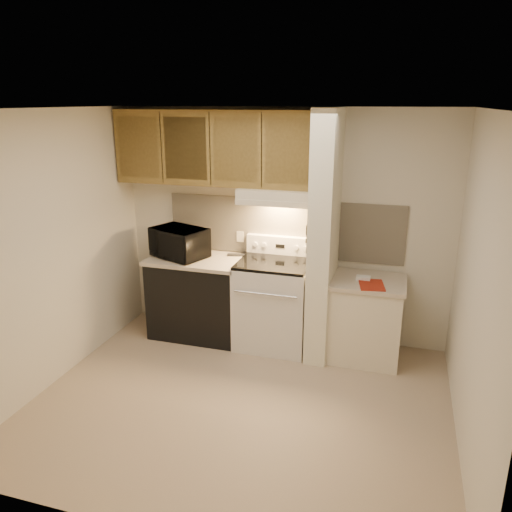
% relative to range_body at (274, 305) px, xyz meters
% --- Properties ---
extents(floor, '(3.60, 3.60, 0.00)m').
position_rel_range_body_xyz_m(floor, '(0.00, -1.16, -0.46)').
color(floor, tan).
rests_on(floor, ground).
extents(ceiling, '(3.60, 3.60, 0.00)m').
position_rel_range_body_xyz_m(ceiling, '(0.00, -1.16, 2.04)').
color(ceiling, white).
rests_on(ceiling, wall_back).
extents(wall_back, '(3.60, 2.50, 0.02)m').
position_rel_range_body_xyz_m(wall_back, '(0.00, 0.34, 0.79)').
color(wall_back, beige).
rests_on(wall_back, floor).
extents(wall_left, '(0.02, 3.00, 2.50)m').
position_rel_range_body_xyz_m(wall_left, '(-1.80, -1.16, 0.79)').
color(wall_left, beige).
rests_on(wall_left, floor).
extents(wall_right, '(0.02, 3.00, 2.50)m').
position_rel_range_body_xyz_m(wall_right, '(1.80, -1.16, 0.79)').
color(wall_right, beige).
rests_on(wall_right, floor).
extents(backsplash, '(2.60, 0.02, 0.63)m').
position_rel_range_body_xyz_m(backsplash, '(0.00, 0.33, 0.78)').
color(backsplash, beige).
rests_on(backsplash, wall_back).
extents(range_body, '(0.76, 0.65, 0.92)m').
position_rel_range_body_xyz_m(range_body, '(0.00, 0.00, 0.00)').
color(range_body, silver).
rests_on(range_body, floor).
extents(oven_window, '(0.50, 0.01, 0.30)m').
position_rel_range_body_xyz_m(oven_window, '(0.00, -0.32, 0.04)').
color(oven_window, black).
rests_on(oven_window, range_body).
extents(oven_handle, '(0.65, 0.02, 0.02)m').
position_rel_range_body_xyz_m(oven_handle, '(0.00, -0.35, 0.26)').
color(oven_handle, silver).
rests_on(oven_handle, range_body).
extents(cooktop, '(0.74, 0.64, 0.03)m').
position_rel_range_body_xyz_m(cooktop, '(0.00, 0.00, 0.48)').
color(cooktop, black).
rests_on(cooktop, range_body).
extents(range_backguard, '(0.76, 0.08, 0.20)m').
position_rel_range_body_xyz_m(range_backguard, '(0.00, 0.28, 0.59)').
color(range_backguard, silver).
rests_on(range_backguard, range_body).
extents(range_display, '(0.10, 0.01, 0.04)m').
position_rel_range_body_xyz_m(range_display, '(0.00, 0.24, 0.59)').
color(range_display, black).
rests_on(range_display, range_backguard).
extents(range_knob_left_outer, '(0.05, 0.02, 0.05)m').
position_rel_range_body_xyz_m(range_knob_left_outer, '(-0.28, 0.24, 0.59)').
color(range_knob_left_outer, silver).
rests_on(range_knob_left_outer, range_backguard).
extents(range_knob_left_inner, '(0.05, 0.02, 0.05)m').
position_rel_range_body_xyz_m(range_knob_left_inner, '(-0.18, 0.24, 0.59)').
color(range_knob_left_inner, silver).
rests_on(range_knob_left_inner, range_backguard).
extents(range_knob_right_inner, '(0.05, 0.02, 0.05)m').
position_rel_range_body_xyz_m(range_knob_right_inner, '(0.18, 0.24, 0.59)').
color(range_knob_right_inner, silver).
rests_on(range_knob_right_inner, range_backguard).
extents(range_knob_right_outer, '(0.05, 0.02, 0.05)m').
position_rel_range_body_xyz_m(range_knob_right_outer, '(0.28, 0.24, 0.59)').
color(range_knob_right_outer, silver).
rests_on(range_knob_right_outer, range_backguard).
extents(dishwasher_front, '(1.00, 0.63, 0.87)m').
position_rel_range_body_xyz_m(dishwasher_front, '(-0.88, 0.01, -0.03)').
color(dishwasher_front, black).
rests_on(dishwasher_front, floor).
extents(left_countertop, '(1.04, 0.67, 0.04)m').
position_rel_range_body_xyz_m(left_countertop, '(-0.88, 0.01, 0.43)').
color(left_countertop, beige).
rests_on(left_countertop, dishwasher_front).
extents(spoon_rest, '(0.23, 0.12, 0.01)m').
position_rel_range_body_xyz_m(spoon_rest, '(-0.48, 0.21, 0.46)').
color(spoon_rest, black).
rests_on(spoon_rest, left_countertop).
extents(teal_jar, '(0.12, 0.12, 0.11)m').
position_rel_range_body_xyz_m(teal_jar, '(-1.23, 0.23, 0.50)').
color(teal_jar, '#1F6655').
rests_on(teal_jar, left_countertop).
extents(outlet, '(0.08, 0.01, 0.12)m').
position_rel_range_body_xyz_m(outlet, '(-0.48, 0.32, 0.64)').
color(outlet, beige).
rests_on(outlet, backsplash).
extents(microwave, '(0.69, 0.58, 0.32)m').
position_rel_range_body_xyz_m(microwave, '(-1.08, -0.01, 0.61)').
color(microwave, black).
rests_on(microwave, left_countertop).
extents(partition_pillar, '(0.22, 0.70, 2.50)m').
position_rel_range_body_xyz_m(partition_pillar, '(0.51, -0.01, 0.79)').
color(partition_pillar, white).
rests_on(partition_pillar, floor).
extents(pillar_trim, '(0.01, 0.70, 0.04)m').
position_rel_range_body_xyz_m(pillar_trim, '(0.39, -0.01, 0.84)').
color(pillar_trim, olive).
rests_on(pillar_trim, partition_pillar).
extents(knife_strip, '(0.02, 0.42, 0.04)m').
position_rel_range_body_xyz_m(knife_strip, '(0.39, -0.06, 0.86)').
color(knife_strip, black).
rests_on(knife_strip, partition_pillar).
extents(knife_blade_a, '(0.01, 0.03, 0.16)m').
position_rel_range_body_xyz_m(knife_blade_a, '(0.38, -0.21, 0.76)').
color(knife_blade_a, silver).
rests_on(knife_blade_a, knife_strip).
extents(knife_handle_a, '(0.02, 0.02, 0.10)m').
position_rel_range_body_xyz_m(knife_handle_a, '(0.38, -0.22, 0.91)').
color(knife_handle_a, black).
rests_on(knife_handle_a, knife_strip).
extents(knife_blade_b, '(0.01, 0.04, 0.18)m').
position_rel_range_body_xyz_m(knife_blade_b, '(0.38, -0.14, 0.75)').
color(knife_blade_b, silver).
rests_on(knife_blade_b, knife_strip).
extents(knife_handle_b, '(0.02, 0.02, 0.10)m').
position_rel_range_body_xyz_m(knife_handle_b, '(0.38, -0.12, 0.91)').
color(knife_handle_b, black).
rests_on(knife_handle_b, knife_strip).
extents(knife_blade_c, '(0.01, 0.04, 0.20)m').
position_rel_range_body_xyz_m(knife_blade_c, '(0.38, -0.04, 0.74)').
color(knife_blade_c, silver).
rests_on(knife_blade_c, knife_strip).
extents(knife_handle_c, '(0.02, 0.02, 0.10)m').
position_rel_range_body_xyz_m(knife_handle_c, '(0.38, -0.05, 0.91)').
color(knife_handle_c, black).
rests_on(knife_handle_c, knife_strip).
extents(knife_blade_d, '(0.01, 0.04, 0.16)m').
position_rel_range_body_xyz_m(knife_blade_d, '(0.38, 0.03, 0.76)').
color(knife_blade_d, silver).
rests_on(knife_blade_d, knife_strip).
extents(knife_handle_d, '(0.02, 0.02, 0.10)m').
position_rel_range_body_xyz_m(knife_handle_d, '(0.38, 0.02, 0.91)').
color(knife_handle_d, black).
rests_on(knife_handle_d, knife_strip).
extents(knife_blade_e, '(0.01, 0.04, 0.18)m').
position_rel_range_body_xyz_m(knife_blade_e, '(0.38, 0.12, 0.75)').
color(knife_blade_e, silver).
rests_on(knife_blade_e, knife_strip).
extents(knife_handle_e, '(0.02, 0.02, 0.10)m').
position_rel_range_body_xyz_m(knife_handle_e, '(0.38, 0.11, 0.91)').
color(knife_handle_e, black).
rests_on(knife_handle_e, knife_strip).
extents(oven_mitt, '(0.03, 0.09, 0.22)m').
position_rel_range_body_xyz_m(oven_mitt, '(0.38, 0.17, 0.67)').
color(oven_mitt, gray).
rests_on(oven_mitt, partition_pillar).
extents(right_cab_base, '(0.70, 0.60, 0.81)m').
position_rel_range_body_xyz_m(right_cab_base, '(0.97, -0.01, -0.06)').
color(right_cab_base, beige).
rests_on(right_cab_base, floor).
extents(right_countertop, '(0.74, 0.64, 0.04)m').
position_rel_range_body_xyz_m(right_countertop, '(0.97, -0.01, 0.37)').
color(right_countertop, beige).
rests_on(right_countertop, right_cab_base).
extents(red_folder, '(0.28, 0.35, 0.01)m').
position_rel_range_body_xyz_m(red_folder, '(1.01, -0.16, 0.40)').
color(red_folder, maroon).
rests_on(red_folder, right_countertop).
extents(white_box, '(0.14, 0.09, 0.04)m').
position_rel_range_body_xyz_m(white_box, '(0.92, -0.02, 0.41)').
color(white_box, white).
rests_on(white_box, right_countertop).
extents(range_hood, '(0.78, 0.44, 0.15)m').
position_rel_range_body_xyz_m(range_hood, '(0.00, 0.12, 1.17)').
color(range_hood, beige).
rests_on(range_hood, upper_cabinets).
extents(hood_lip, '(0.78, 0.04, 0.06)m').
position_rel_range_body_xyz_m(hood_lip, '(0.00, -0.08, 1.12)').
color(hood_lip, beige).
rests_on(hood_lip, range_hood).
extents(upper_cabinets, '(2.18, 0.33, 0.77)m').
position_rel_range_body_xyz_m(upper_cabinets, '(-0.69, 0.17, 1.62)').
color(upper_cabinets, olive).
rests_on(upper_cabinets, wall_back).
extents(cab_door_a, '(0.46, 0.01, 0.63)m').
position_rel_range_body_xyz_m(cab_door_a, '(-1.51, 0.01, 1.62)').
color(cab_door_a, olive).
rests_on(cab_door_a, upper_cabinets).
extents(cab_gap_a, '(0.01, 0.01, 0.73)m').
position_rel_range_body_xyz_m(cab_gap_a, '(-1.23, 0.01, 1.62)').
color(cab_gap_a, black).
rests_on(cab_gap_a, upper_cabinets).
extents(cab_door_b, '(0.46, 0.01, 0.63)m').
position_rel_range_body_xyz_m(cab_door_b, '(-0.96, 0.01, 1.62)').
color(cab_door_b, olive).
rests_on(cab_door_b, upper_cabinets).
extents(cab_gap_b, '(0.01, 0.01, 0.73)m').
position_rel_range_body_xyz_m(cab_gap_b, '(-0.69, 0.01, 1.62)').
color(cab_gap_b, black).
rests_on(cab_gap_b, upper_cabinets).
extents(cab_door_c, '(0.46, 0.01, 0.63)m').
position_rel_range_body_xyz_m(cab_door_c, '(-0.42, 0.01, 1.62)').
color(cab_door_c, olive).
rests_on(cab_door_c, upper_cabinets).
extents(cab_gap_c, '(0.01, 0.01, 0.73)m').
position_rel_range_body_xyz_m(cab_gap_c, '(-0.14, 0.01, 1.62)').
color(cab_gap_c, black).
rests_on(cab_gap_c, upper_cabinets).
extents(cab_door_d, '(0.46, 0.01, 0.63)m').
position_rel_range_body_xyz_m(cab_door_d, '(0.13, 0.01, 1.62)').
color(cab_door_d, olive).
rests_on(cab_door_d, upper_cabinets).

